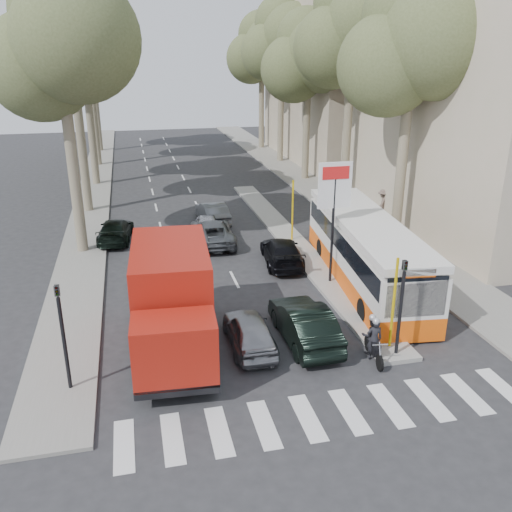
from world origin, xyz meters
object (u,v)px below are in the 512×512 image
at_px(dark_hatchback, 304,323).
at_px(city_bus, 365,250).
at_px(silver_hatchback, 249,331).
at_px(red_truck, 172,300).
at_px(motorcycle, 373,338).

height_order(dark_hatchback, city_bus, city_bus).
distance_m(silver_hatchback, dark_hatchback, 2.04).
relative_size(silver_hatchback, dark_hatchback, 0.84).
distance_m(red_truck, motorcycle, 7.04).
bearing_deg(silver_hatchback, motorcycle, 157.92).
bearing_deg(red_truck, motorcycle, -14.09).
height_order(silver_hatchback, city_bus, city_bus).
bearing_deg(city_bus, red_truck, -149.62).
distance_m(silver_hatchback, motorcycle, 4.31).
height_order(silver_hatchback, red_truck, red_truck).
bearing_deg(dark_hatchback, motorcycle, 139.39).
bearing_deg(motorcycle, dark_hatchback, 147.59).
distance_m(silver_hatchback, red_truck, 2.97).
relative_size(silver_hatchback, red_truck, 0.53).
xyz_separation_m(silver_hatchback, motorcycle, (3.98, -1.63, 0.10)).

